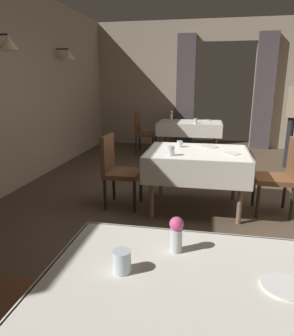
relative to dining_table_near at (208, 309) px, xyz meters
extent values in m
plane|color=#4C3D2D|center=(0.32, 2.73, -0.66)|extent=(10.08, 10.08, 0.00)
cone|color=beige|center=(-2.58, 2.73, 1.39)|extent=(0.26, 0.26, 0.18)
cylinder|color=black|center=(-2.70, 4.53, 1.49)|extent=(0.24, 0.02, 0.02)
cone|color=beige|center=(-2.58, 4.53, 1.39)|extent=(0.26, 0.26, 0.18)
cube|color=gray|center=(-1.63, 6.93, 0.84)|extent=(2.50, 0.12, 3.00)
cube|color=gray|center=(0.32, 6.93, 2.09)|extent=(1.40, 0.12, 0.50)
cube|color=#4C4247|center=(-0.60, 6.79, 0.68)|extent=(0.44, 0.14, 2.68)
cube|color=#4C4247|center=(1.24, 6.79, 0.68)|extent=(0.44, 0.14, 2.68)
cylinder|color=#7A604C|center=(-0.61, 0.40, -0.31)|extent=(0.06, 0.06, 0.71)
cube|color=#7A604C|center=(0.00, 0.00, 0.06)|extent=(1.37, 0.96, 0.03)
cube|color=silver|center=(0.00, 0.00, 0.08)|extent=(1.43, 1.02, 0.01)
cube|color=silver|center=(0.00, 0.51, -0.04)|extent=(1.43, 0.02, 0.26)
cube|color=silver|center=(-0.72, 0.00, -0.04)|extent=(0.02, 1.02, 0.26)
cylinder|color=#7A604C|center=(-0.65, 2.31, -0.31)|extent=(0.06, 0.06, 0.71)
cylinder|color=#7A604C|center=(0.37, 2.31, -0.31)|extent=(0.06, 0.06, 0.71)
cylinder|color=#7A604C|center=(-0.65, 3.09, -0.31)|extent=(0.06, 0.06, 0.71)
cylinder|color=#7A604C|center=(0.37, 3.09, -0.31)|extent=(0.06, 0.06, 0.71)
cube|color=#7A604C|center=(-0.14, 2.70, 0.06)|extent=(1.17, 0.94, 0.03)
cube|color=silver|center=(-0.14, 2.70, 0.08)|extent=(1.23, 1.00, 0.01)
cube|color=silver|center=(-0.14, 2.20, -0.07)|extent=(1.23, 0.02, 0.31)
cube|color=silver|center=(-0.14, 3.20, -0.07)|extent=(1.23, 0.02, 0.31)
cube|color=silver|center=(-0.76, 2.70, -0.07)|extent=(0.02, 1.00, 0.31)
cube|color=silver|center=(0.48, 2.70, -0.07)|extent=(0.02, 1.00, 0.31)
cylinder|color=#7A604C|center=(-0.97, 5.33, -0.31)|extent=(0.06, 0.06, 0.71)
cylinder|color=#7A604C|center=(0.16, 5.33, -0.31)|extent=(0.06, 0.06, 0.71)
cylinder|color=#7A604C|center=(-0.97, 6.01, -0.31)|extent=(0.06, 0.06, 0.71)
cylinder|color=#7A604C|center=(0.16, 6.01, -0.31)|extent=(0.06, 0.06, 0.71)
cube|color=#7A604C|center=(-0.41, 5.67, 0.06)|extent=(1.29, 0.84, 0.03)
cube|color=silver|center=(-0.41, 5.67, 0.08)|extent=(1.35, 0.90, 0.01)
cube|color=silver|center=(-0.41, 5.22, -0.05)|extent=(1.35, 0.02, 0.27)
cube|color=silver|center=(-0.41, 6.12, -0.05)|extent=(1.35, 0.02, 0.27)
cube|color=silver|center=(-1.08, 5.67, -0.05)|extent=(0.02, 0.90, 0.27)
cube|color=silver|center=(0.27, 5.67, -0.05)|extent=(0.02, 0.90, 0.27)
cylinder|color=black|center=(-0.84, 0.28, -0.45)|extent=(0.04, 0.04, 0.42)
cylinder|color=black|center=(-1.22, 0.28, -0.45)|extent=(0.04, 0.04, 0.42)
cube|color=brown|center=(-1.03, 0.09, -0.23)|extent=(0.44, 0.44, 0.06)
cylinder|color=black|center=(-0.88, 2.78, -0.45)|extent=(0.04, 0.04, 0.42)
cylinder|color=black|center=(-0.88, 2.40, -0.45)|extent=(0.04, 0.04, 0.42)
cylinder|color=black|center=(-1.26, 2.78, -0.45)|extent=(0.04, 0.04, 0.42)
cylinder|color=black|center=(-1.26, 2.40, -0.45)|extent=(0.04, 0.04, 0.42)
cube|color=brown|center=(-1.07, 2.59, -0.23)|extent=(0.44, 0.44, 0.06)
cube|color=brown|center=(-1.27, 2.59, 0.03)|extent=(0.05, 0.42, 0.48)
cylinder|color=black|center=(0.60, 2.53, -0.45)|extent=(0.04, 0.04, 0.42)
cylinder|color=black|center=(0.60, 2.91, -0.45)|extent=(0.04, 0.04, 0.42)
cylinder|color=black|center=(0.98, 2.53, -0.45)|extent=(0.04, 0.04, 0.42)
cylinder|color=black|center=(0.98, 2.91, -0.45)|extent=(0.04, 0.04, 0.42)
cube|color=brown|center=(0.79, 2.72, -0.23)|extent=(0.44, 0.44, 0.06)
cube|color=brown|center=(0.99, 2.72, 0.03)|extent=(0.05, 0.42, 0.48)
cylinder|color=black|center=(-1.20, 5.96, -0.45)|extent=(0.04, 0.04, 0.42)
cylinder|color=black|center=(-1.20, 5.58, -0.45)|extent=(0.04, 0.04, 0.42)
cylinder|color=black|center=(-1.58, 5.96, -0.45)|extent=(0.04, 0.04, 0.42)
cylinder|color=black|center=(-1.58, 5.58, -0.45)|extent=(0.04, 0.04, 0.42)
cube|color=brown|center=(-1.39, 5.77, -0.23)|extent=(0.44, 0.44, 0.06)
cube|color=brown|center=(-1.59, 5.77, 0.03)|extent=(0.05, 0.42, 0.48)
cylinder|color=silver|center=(-0.16, 0.28, 0.15)|extent=(0.06, 0.06, 0.12)
sphere|color=#D84C8C|center=(-0.16, 0.28, 0.24)|extent=(0.07, 0.07, 0.07)
cylinder|color=silver|center=(-0.38, 0.06, 0.14)|extent=(0.08, 0.08, 0.10)
cylinder|color=white|center=(0.30, 0.08, 0.09)|extent=(0.18, 0.18, 0.01)
cylinder|color=silver|center=(-0.38, 2.88, 0.13)|extent=(0.08, 0.08, 0.08)
cylinder|color=silver|center=(-0.43, 2.38, 0.14)|extent=(0.08, 0.08, 0.11)
cylinder|color=white|center=(0.00, 2.97, 0.09)|extent=(0.23, 0.23, 0.01)
cylinder|color=white|center=(0.26, 2.60, 0.09)|extent=(0.20, 0.20, 0.01)
cylinder|color=silver|center=(-0.83, 5.83, 0.16)|extent=(0.06, 0.06, 0.15)
sphere|color=#D84C8C|center=(-0.83, 5.83, 0.27)|extent=(0.07, 0.07, 0.07)
cylinder|color=silver|center=(-0.28, 5.35, 0.14)|extent=(0.07, 0.07, 0.11)
cylinder|color=white|center=(-0.04, 5.99, 0.09)|extent=(0.19, 0.19, 0.01)
cylinder|color=white|center=(-0.75, 5.44, 0.09)|extent=(0.20, 0.20, 0.01)
cylinder|color=black|center=(1.48, 5.04, -0.19)|extent=(0.12, 0.12, 0.95)
camera|label=1|loc=(-0.04, -1.11, 0.90)|focal=33.28mm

